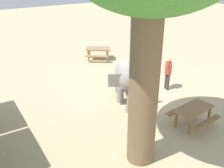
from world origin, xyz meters
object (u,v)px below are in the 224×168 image
object	(u,v)px
person_handler	(168,71)
picnic_table_near	(193,112)
elephant	(126,77)
picnic_table_far	(98,51)
wooden_bench	(141,47)

from	to	relation	value
person_handler	picnic_table_near	xyz separation A→B (m)	(-2.95, 1.37, -0.36)
elephant	picnic_table_far	distance (m)	5.72
person_handler	picnic_table_near	size ratio (longest dim) A/B	0.98
person_handler	picnic_table_far	size ratio (longest dim) A/B	0.78
elephant	picnic_table_near	world-z (taller)	elephant
elephant	picnic_table_far	xyz separation A→B (m)	(5.47, -1.58, -0.51)
wooden_bench	picnic_table_near	distance (m)	8.88
picnic_table_near	picnic_table_far	size ratio (longest dim) A/B	0.80
elephant	wooden_bench	distance (m)	6.83
person_handler	wooden_bench	size ratio (longest dim) A/B	1.12
person_handler	elephant	bearing A→B (deg)	5.91
picnic_table_near	wooden_bench	bearing A→B (deg)	58.95
person_handler	picnic_table_near	bearing A→B (deg)	75.72
wooden_bench	picnic_table_far	bearing A→B (deg)	159.77
elephant	picnic_table_near	bearing A→B (deg)	45.15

